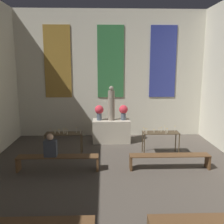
{
  "coord_description": "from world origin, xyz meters",
  "views": [
    {
      "loc": [
        -0.29,
        0.68,
        3.06
      ],
      "look_at": [
        0.0,
        9.59,
        1.38
      ],
      "focal_mm": 40.0,
      "sensor_mm": 36.0,
      "label": 1
    }
  ],
  "objects": [
    {
      "name": "altar",
      "position": [
        0.0,
        10.39,
        0.45
      ],
      "size": [
        1.48,
        0.73,
        0.9
      ],
      "color": "#BCB29E",
      "rests_on": "ground_plane"
    },
    {
      "name": "pew_back_left",
      "position": [
        -1.65,
        7.65,
        0.33
      ],
      "size": [
        2.38,
        0.36,
        0.44
      ],
      "color": "brown",
      "rests_on": "ground_plane"
    },
    {
      "name": "statue",
      "position": [
        0.0,
        10.39,
        1.53
      ],
      "size": [
        0.26,
        0.26,
        1.36
      ],
      "color": "gray",
      "rests_on": "altar"
    },
    {
      "name": "flower_vase_left",
      "position": [
        -0.48,
        10.39,
        1.26
      ],
      "size": [
        0.35,
        0.35,
        0.6
      ],
      "color": "#4C5666",
      "rests_on": "altar"
    },
    {
      "name": "pew_back_right",
      "position": [
        1.65,
        7.65,
        0.33
      ],
      "size": [
        2.38,
        0.36,
        0.44
      ],
      "color": "brown",
      "rests_on": "ground_plane"
    },
    {
      "name": "candle_rack_right",
      "position": [
        1.67,
        8.96,
        0.67
      ],
      "size": [
        1.25,
        0.47,
        0.97
      ],
      "color": "#473823",
      "rests_on": "ground_plane"
    },
    {
      "name": "person_seated",
      "position": [
        -1.85,
        7.65,
        0.73
      ],
      "size": [
        0.36,
        0.24,
        0.68
      ],
      "color": "#383D47",
      "rests_on": "pew_back_left"
    },
    {
      "name": "candle_rack_left",
      "position": [
        -1.67,
        8.96,
        0.67
      ],
      "size": [
        1.25,
        0.47,
        0.97
      ],
      "color": "#473823",
      "rests_on": "ground_plane"
    },
    {
      "name": "flower_vase_right",
      "position": [
        0.48,
        10.39,
        1.26
      ],
      "size": [
        0.35,
        0.35,
        0.6
      ],
      "color": "#4C5666",
      "rests_on": "altar"
    },
    {
      "name": "wall_back",
      "position": [
        0.0,
        11.41,
        2.69
      ],
      "size": [
        8.14,
        0.16,
        5.31
      ],
      "color": "beige",
      "rests_on": "ground_plane"
    },
    {
      "name": "pew_second_right",
      "position": [
        1.65,
        4.51,
        0.33
      ],
      "size": [
        2.38,
        0.36,
        0.44
      ],
      "color": "brown",
      "rests_on": "ground_plane"
    }
  ]
}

